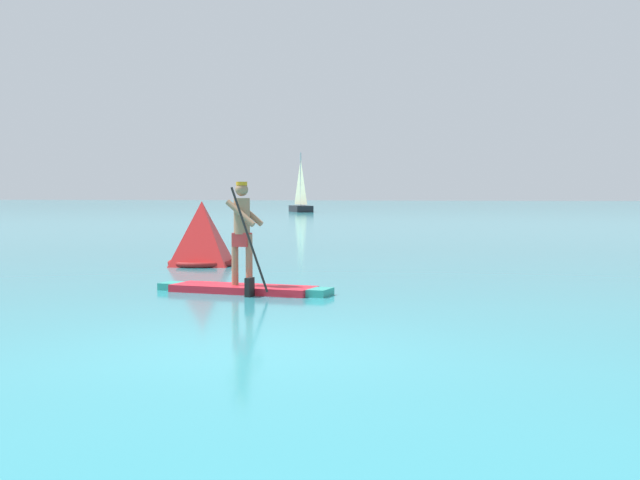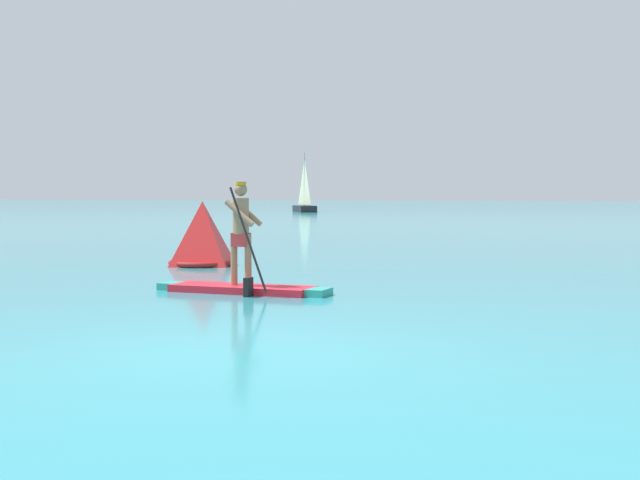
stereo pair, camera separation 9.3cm
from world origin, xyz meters
TOP-DOWN VIEW (x-y plane):
  - ground at (0.00, 0.00)m, footprint 440.00×440.00m
  - paddleboarder_mid_center at (-1.77, 4.49)m, footprint 2.96×1.03m
  - race_marker_buoy at (-4.56, 9.08)m, footprint 1.76×1.76m
  - sailboat_left_horizon at (-20.10, 65.69)m, footprint 3.62×5.17m

SIDE VIEW (x-z plane):
  - ground at x=0.00m, z-range 0.00..0.00m
  - paddleboarder_mid_center at x=-1.77m, z-range -0.55..1.26m
  - race_marker_buoy at x=-4.56m, z-range -0.07..1.36m
  - sailboat_left_horizon at x=-20.10m, z-range -2.02..3.44m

